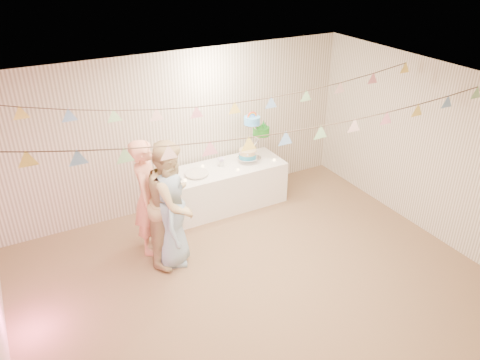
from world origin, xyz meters
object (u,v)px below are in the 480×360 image
table (227,186)px  person_child (172,220)px  person_adult_a (149,197)px  person_adult_b (172,202)px  cake_stand (254,136)px

table → person_child: size_ratio=1.39×
table → person_adult_a: bearing=-158.5°
person_child → person_adult_b: bearing=-7.7°
person_adult_a → person_child: 0.51m
cake_stand → person_adult_a: bearing=-162.6°
person_adult_a → person_child: bearing=-127.9°
person_adult_b → person_child: 0.24m
table → person_adult_b: 1.71m
table → cake_stand: size_ratio=2.41×
person_adult_b → cake_stand: bearing=-20.2°
person_adult_a → person_child: size_ratio=1.25×
table → person_adult_b: (-1.31, -0.95, 0.54)m
cake_stand → person_adult_b: size_ratio=0.45×
table → person_adult_b: bearing=-144.0°
person_child → person_adult_a: bearing=42.0°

